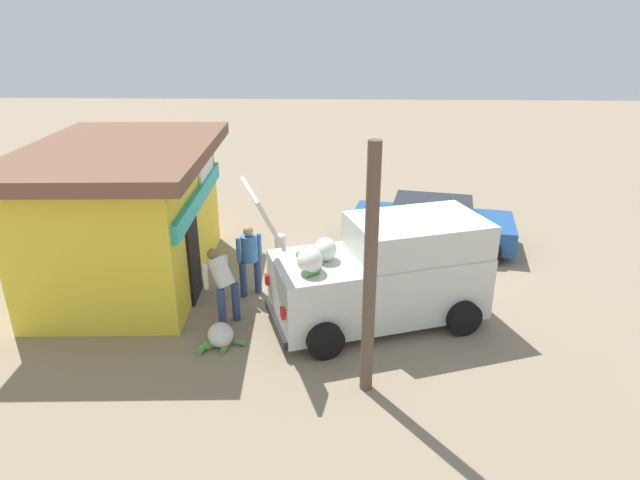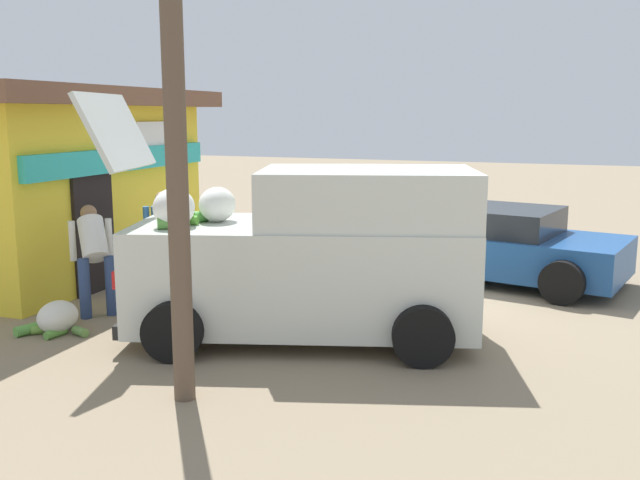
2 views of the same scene
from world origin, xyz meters
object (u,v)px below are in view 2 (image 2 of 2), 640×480
(paint_bucket, at_px, (265,254))
(delivery_van, at_px, (315,255))
(customer_bending, at_px, (94,251))
(vendor_standing, at_px, (164,237))
(storefront_bar, at_px, (46,179))
(unloaded_banana_pile, at_px, (56,318))
(parked_sedan, at_px, (492,244))

(paint_bucket, bearing_deg, delivery_van, -145.57)
(customer_bending, xyz_separation_m, paint_bucket, (3.71, -0.70, -0.69))
(paint_bucket, bearing_deg, vendor_standing, 172.32)
(storefront_bar, bearing_deg, vendor_standing, -103.28)
(delivery_van, bearing_deg, paint_bucket, 34.43)
(storefront_bar, xyz_separation_m, unloaded_banana_pile, (-2.62, -2.48, -1.41))
(storefront_bar, height_order, unloaded_banana_pile, storefront_bar)
(parked_sedan, bearing_deg, storefront_bar, 108.34)
(delivery_van, distance_m, customer_bending, 3.13)
(parked_sedan, distance_m, paint_bucket, 3.98)
(parked_sedan, relative_size, vendor_standing, 2.80)
(storefront_bar, xyz_separation_m, vendor_standing, (-0.65, -2.74, -0.69))
(parked_sedan, distance_m, customer_bending, 6.19)
(vendor_standing, bearing_deg, storefront_bar, 76.72)
(customer_bending, bearing_deg, unloaded_banana_pile, -174.17)
(vendor_standing, distance_m, paint_bucket, 2.72)
(paint_bucket, bearing_deg, storefront_bar, 122.21)
(storefront_bar, relative_size, paint_bucket, 16.47)
(unloaded_banana_pile, bearing_deg, customer_bending, 5.83)
(parked_sedan, height_order, customer_bending, customer_bending)
(parked_sedan, height_order, paint_bucket, parked_sedan)
(parked_sedan, xyz_separation_m, vendor_standing, (-2.98, 4.29, 0.33))
(vendor_standing, xyz_separation_m, unloaded_banana_pile, (-1.97, 0.26, -0.72))
(unloaded_banana_pile, height_order, paint_bucket, unloaded_banana_pile)
(delivery_van, relative_size, vendor_standing, 3.01)
(parked_sedan, height_order, vendor_standing, vendor_standing)
(paint_bucket, bearing_deg, parked_sedan, -84.44)
(storefront_bar, bearing_deg, customer_bending, -126.36)
(vendor_standing, distance_m, customer_bending, 1.17)
(storefront_bar, xyz_separation_m, paint_bucket, (1.95, -3.09, -1.42))
(storefront_bar, xyz_separation_m, customer_bending, (-1.76, -2.39, -0.72))
(vendor_standing, bearing_deg, delivery_van, -108.70)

